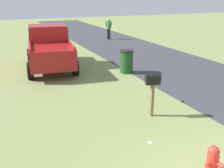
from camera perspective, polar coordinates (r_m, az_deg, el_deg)
The scene contains 8 objects.
road_asphalt at distance 12.50m, azimuth 20.17°, elevation 0.71°, with size 60.00×5.43×0.01m, color #38383D.
fire_hydrant at distance 6.07m, azimuth 20.45°, elevation -15.13°, with size 0.42×0.46×0.71m.
mailbox at distance 8.12m, azimuth 8.60°, elevation 0.23°, with size 0.31×0.48×1.34m.
pickup_truck at distance 13.98m, azimuth -13.10°, elevation 7.81°, with size 5.09×2.71×2.09m.
trash_bin at distance 12.82m, azimuth 3.09°, elevation 4.78°, with size 0.64×0.64×1.09m.
pedestrian at distance 22.57m, azimuth -0.71°, elevation 11.88°, with size 0.33×0.50×1.69m.
litter_wrapper_near_hydrant at distance 7.06m, azimuth 7.98°, elevation -12.14°, with size 0.12×0.08×0.01m, color silver.
litter_wrapper_midfield_a at distance 9.76m, azimuth 14.66°, elevation -3.64°, with size 0.12×0.08×0.01m, color silver.
Camera 1 is at (-2.52, 4.01, 3.58)m, focal length 43.35 mm.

